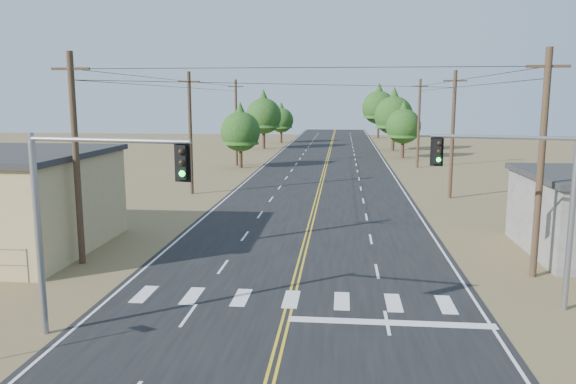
# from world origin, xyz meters

# --- Properties ---
(road) EXTENTS (15.00, 200.00, 0.02)m
(road) POSITION_xyz_m (0.00, 30.00, 0.01)
(road) COLOR black
(road) RESTS_ON ground
(utility_pole_left_near) EXTENTS (1.80, 0.30, 10.00)m
(utility_pole_left_near) POSITION_xyz_m (-10.50, 12.00, 5.12)
(utility_pole_left_near) COLOR #4C3826
(utility_pole_left_near) RESTS_ON ground
(utility_pole_left_mid) EXTENTS (1.80, 0.30, 10.00)m
(utility_pole_left_mid) POSITION_xyz_m (-10.50, 32.00, 5.12)
(utility_pole_left_mid) COLOR #4C3826
(utility_pole_left_mid) RESTS_ON ground
(utility_pole_left_far) EXTENTS (1.80, 0.30, 10.00)m
(utility_pole_left_far) POSITION_xyz_m (-10.50, 52.00, 5.12)
(utility_pole_left_far) COLOR #4C3826
(utility_pole_left_far) RESTS_ON ground
(utility_pole_right_near) EXTENTS (1.80, 0.30, 10.00)m
(utility_pole_right_near) POSITION_xyz_m (10.50, 12.00, 5.12)
(utility_pole_right_near) COLOR #4C3826
(utility_pole_right_near) RESTS_ON ground
(utility_pole_right_mid) EXTENTS (1.80, 0.30, 10.00)m
(utility_pole_right_mid) POSITION_xyz_m (10.50, 32.00, 5.12)
(utility_pole_right_mid) COLOR #4C3826
(utility_pole_right_mid) RESTS_ON ground
(utility_pole_right_far) EXTENTS (1.80, 0.30, 10.00)m
(utility_pole_right_far) POSITION_xyz_m (10.50, 52.00, 5.12)
(utility_pole_right_far) COLOR #4C3826
(utility_pole_right_far) RESTS_ON ground
(signal_mast_left) EXTENTS (5.59, 1.25, 6.79)m
(signal_mast_left) POSITION_xyz_m (-6.40, 3.72, 4.59)
(signal_mast_left) COLOR gray
(signal_mast_left) RESTS_ON ground
(signal_mast_right) EXTENTS (5.15, 1.42, 6.61)m
(signal_mast_right) POSITION_xyz_m (8.90, 8.33, 4.46)
(signal_mast_right) COLOR gray
(signal_mast_right) RESTS_ON ground
(tree_left_near) EXTENTS (4.51, 4.51, 7.51)m
(tree_left_near) POSITION_xyz_m (-9.62, 49.87, 4.59)
(tree_left_near) COLOR #3F2D1E
(tree_left_near) RESTS_ON ground
(tree_left_mid) EXTENTS (5.57, 5.57, 9.29)m
(tree_left_mid) POSITION_xyz_m (-10.43, 74.49, 5.68)
(tree_left_mid) COLOR #3F2D1E
(tree_left_mid) RESTS_ON ground
(tree_left_far) EXTENTS (4.36, 4.36, 7.27)m
(tree_left_far) POSITION_xyz_m (-9.00, 86.64, 4.45)
(tree_left_far) COLOR #3F2D1E
(tree_left_far) RESTS_ON ground
(tree_right_near) EXTENTS (4.58, 4.58, 7.64)m
(tree_right_near) POSITION_xyz_m (9.90, 62.49, 4.67)
(tree_right_near) COLOR #3F2D1E
(tree_right_near) RESTS_ON ground
(tree_right_mid) EXTENTS (5.77, 5.77, 9.62)m
(tree_right_mid) POSITION_xyz_m (9.53, 73.08, 5.88)
(tree_right_mid) COLOR #3F2D1E
(tree_right_mid) RESTS_ON ground
(tree_right_far) EXTENTS (6.57, 6.57, 10.95)m
(tree_right_far) POSITION_xyz_m (9.00, 100.96, 6.70)
(tree_right_far) COLOR #3F2D1E
(tree_right_far) RESTS_ON ground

